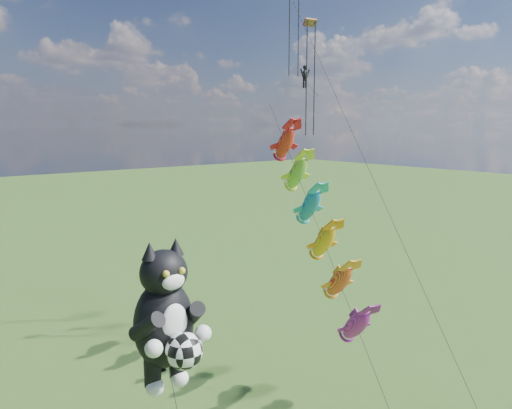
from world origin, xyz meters
TOP-DOWN VIEW (x-y plane):
  - cat_kite_rig at (2.60, 8.72)m, footprint 2.82×4.28m
  - fish_windsock_rig at (14.39, 12.01)m, footprint 4.97×15.26m
  - parafoil_rig at (19.20, 17.80)m, footprint 3.16×17.46m

SIDE VIEW (x-z plane):
  - cat_kite_rig at x=2.60m, z-range 2.22..12.76m
  - fish_windsock_rig at x=14.39m, z-range 1.02..17.34m
  - parafoil_rig at x=19.20m, z-range 6.11..32.53m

